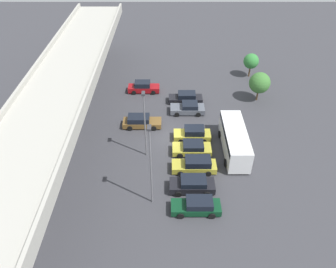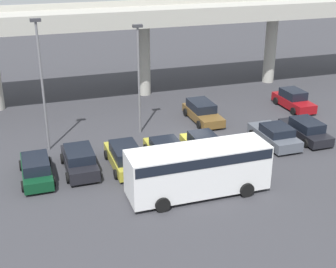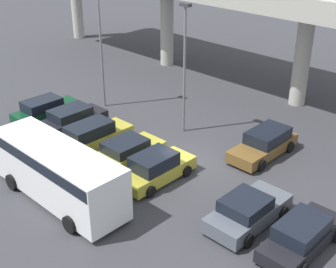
{
  "view_description": "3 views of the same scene",
  "coord_description": "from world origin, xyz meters",
  "px_view_note": "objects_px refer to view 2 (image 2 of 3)",
  "views": [
    {
      "loc": [
        -31.44,
        0.46,
        25.05
      ],
      "look_at": [
        -0.08,
        0.46,
        0.78
      ],
      "focal_mm": 35.0,
      "sensor_mm": 36.0,
      "label": 1
    },
    {
      "loc": [
        -11.61,
        -29.49,
        13.92
      ],
      "look_at": [
        -1.59,
        0.36,
        0.72
      ],
      "focal_mm": 50.0,
      "sensor_mm": 36.0,
      "label": 2
    },
    {
      "loc": [
        15.41,
        -17.67,
        13.72
      ],
      "look_at": [
        -1.07,
        -0.54,
        1.7
      ],
      "focal_mm": 50.0,
      "sensor_mm": 36.0,
      "label": 3
    }
  ],
  "objects_px": {
    "parked_car_4": "(203,146)",
    "parked_car_0": "(36,169)",
    "parked_car_3": "(166,151)",
    "shuttle_bus": "(198,167)",
    "parked_car_2": "(125,157)",
    "lamp_post_mid_lot": "(139,72)",
    "parked_car_7": "(306,130)",
    "parked_car_5": "(202,112)",
    "parked_car_1": "(80,160)",
    "lamp_post_near_aisle": "(42,77)",
    "parked_car_6": "(275,135)",
    "parked_car_8": "(293,100)"
  },
  "relations": [
    {
      "from": "parked_car_4",
      "to": "parked_car_0",
      "type": "bearing_deg",
      "value": 88.58
    },
    {
      "from": "parked_car_3",
      "to": "shuttle_bus",
      "type": "distance_m",
      "value": 4.96
    },
    {
      "from": "parked_car_0",
      "to": "parked_car_2",
      "type": "height_order",
      "value": "parked_car_2"
    },
    {
      "from": "lamp_post_mid_lot",
      "to": "parked_car_7",
      "type": "bearing_deg",
      "value": -23.68
    },
    {
      "from": "parked_car_7",
      "to": "shuttle_bus",
      "type": "xyz_separation_m",
      "value": [
        -10.74,
        -5.09,
        1.04
      ]
    },
    {
      "from": "parked_car_2",
      "to": "parked_car_3",
      "type": "height_order",
      "value": "parked_car_2"
    },
    {
      "from": "parked_car_2",
      "to": "parked_car_5",
      "type": "xyz_separation_m",
      "value": [
        8.11,
        6.41,
        -0.04
      ]
    },
    {
      "from": "parked_car_4",
      "to": "parked_car_1",
      "type": "bearing_deg",
      "value": 86.31
    },
    {
      "from": "parked_car_0",
      "to": "parked_car_1",
      "type": "relative_size",
      "value": 1.03
    },
    {
      "from": "lamp_post_near_aisle",
      "to": "parked_car_3",
      "type": "bearing_deg",
      "value": -30.48
    },
    {
      "from": "parked_car_6",
      "to": "parked_car_7",
      "type": "bearing_deg",
      "value": -86.48
    },
    {
      "from": "parked_car_0",
      "to": "parked_car_8",
      "type": "height_order",
      "value": "parked_car_8"
    },
    {
      "from": "parked_car_7",
      "to": "parked_car_8",
      "type": "height_order",
      "value": "parked_car_8"
    },
    {
      "from": "parked_car_1",
      "to": "shuttle_bus",
      "type": "height_order",
      "value": "shuttle_bus"
    },
    {
      "from": "parked_car_0",
      "to": "parked_car_1",
      "type": "distance_m",
      "value": 2.74
    },
    {
      "from": "shuttle_bus",
      "to": "parked_car_1",
      "type": "bearing_deg",
      "value": 139.9
    },
    {
      "from": "parked_car_1",
      "to": "parked_car_6",
      "type": "bearing_deg",
      "value": -90.95
    },
    {
      "from": "parked_car_5",
      "to": "parked_car_8",
      "type": "bearing_deg",
      "value": 91.37
    },
    {
      "from": "parked_car_4",
      "to": "parked_car_5",
      "type": "relative_size",
      "value": 0.91
    },
    {
      "from": "parked_car_1",
      "to": "lamp_post_near_aisle",
      "type": "relative_size",
      "value": 0.5
    },
    {
      "from": "parked_car_0",
      "to": "parked_car_6",
      "type": "distance_m",
      "value": 16.87
    },
    {
      "from": "parked_car_5",
      "to": "lamp_post_near_aisle",
      "type": "bearing_deg",
      "value": -81.42
    },
    {
      "from": "parked_car_3",
      "to": "parked_car_4",
      "type": "xyz_separation_m",
      "value": [
        2.61,
        -0.23,
        0.07
      ]
    },
    {
      "from": "parked_car_5",
      "to": "lamp_post_mid_lot",
      "type": "height_order",
      "value": "lamp_post_mid_lot"
    },
    {
      "from": "lamp_post_near_aisle",
      "to": "parked_car_5",
      "type": "bearing_deg",
      "value": 8.58
    },
    {
      "from": "parked_car_2",
      "to": "parked_car_4",
      "type": "relative_size",
      "value": 1.08
    },
    {
      "from": "parked_car_1",
      "to": "parked_car_8",
      "type": "distance_m",
      "value": 20.67
    },
    {
      "from": "parked_car_2",
      "to": "parked_car_7",
      "type": "height_order",
      "value": "parked_car_2"
    },
    {
      "from": "lamp_post_near_aisle",
      "to": "parked_car_2",
      "type": "bearing_deg",
      "value": -45.26
    },
    {
      "from": "parked_car_6",
      "to": "shuttle_bus",
      "type": "relative_size",
      "value": 0.56
    },
    {
      "from": "parked_car_5",
      "to": "parked_car_7",
      "type": "distance_m",
      "value": 8.39
    },
    {
      "from": "parked_car_2",
      "to": "lamp_post_near_aisle",
      "type": "height_order",
      "value": "lamp_post_near_aisle"
    },
    {
      "from": "parked_car_0",
      "to": "parked_car_6",
      "type": "bearing_deg",
      "value": -89.9
    },
    {
      "from": "parked_car_2",
      "to": "parked_car_7",
      "type": "distance_m",
      "value": 13.99
    },
    {
      "from": "parked_car_4",
      "to": "parked_car_5",
      "type": "xyz_separation_m",
      "value": [
        2.61,
        6.46,
        -0.03
      ]
    },
    {
      "from": "parked_car_3",
      "to": "parked_car_8",
      "type": "bearing_deg",
      "value": -65.23
    },
    {
      "from": "parked_car_1",
      "to": "parked_car_8",
      "type": "bearing_deg",
      "value": -72.75
    },
    {
      "from": "parked_car_3",
      "to": "lamp_post_near_aisle",
      "type": "xyz_separation_m",
      "value": [
        -7.37,
        4.34,
        4.62
      ]
    },
    {
      "from": "shuttle_bus",
      "to": "lamp_post_near_aisle",
      "type": "relative_size",
      "value": 0.9
    },
    {
      "from": "parked_car_0",
      "to": "parked_car_8",
      "type": "bearing_deg",
      "value": -74.11
    },
    {
      "from": "parked_car_2",
      "to": "parked_car_6",
      "type": "bearing_deg",
      "value": -88.71
    },
    {
      "from": "parked_car_1",
      "to": "lamp_post_near_aisle",
      "type": "bearing_deg",
      "value": 21.65
    },
    {
      "from": "parked_car_4",
      "to": "parked_car_7",
      "type": "distance_m",
      "value": 8.49
    },
    {
      "from": "parked_car_3",
      "to": "parked_car_8",
      "type": "xyz_separation_m",
      "value": [
        13.97,
        6.45,
        0.07
      ]
    },
    {
      "from": "parked_car_3",
      "to": "parked_car_8",
      "type": "relative_size",
      "value": 0.97
    },
    {
      "from": "parked_car_7",
      "to": "lamp_post_mid_lot",
      "type": "xyz_separation_m",
      "value": [
        -11.46,
        5.03,
        4.15
      ]
    },
    {
      "from": "parked_car_3",
      "to": "parked_car_7",
      "type": "distance_m",
      "value": 11.09
    },
    {
      "from": "parked_car_5",
      "to": "parked_car_6",
      "type": "relative_size",
      "value": 1.06
    },
    {
      "from": "parked_car_7",
      "to": "parked_car_8",
      "type": "relative_size",
      "value": 1.03
    },
    {
      "from": "parked_car_2",
      "to": "parked_car_4",
      "type": "bearing_deg",
      "value": -90.53
    }
  ]
}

